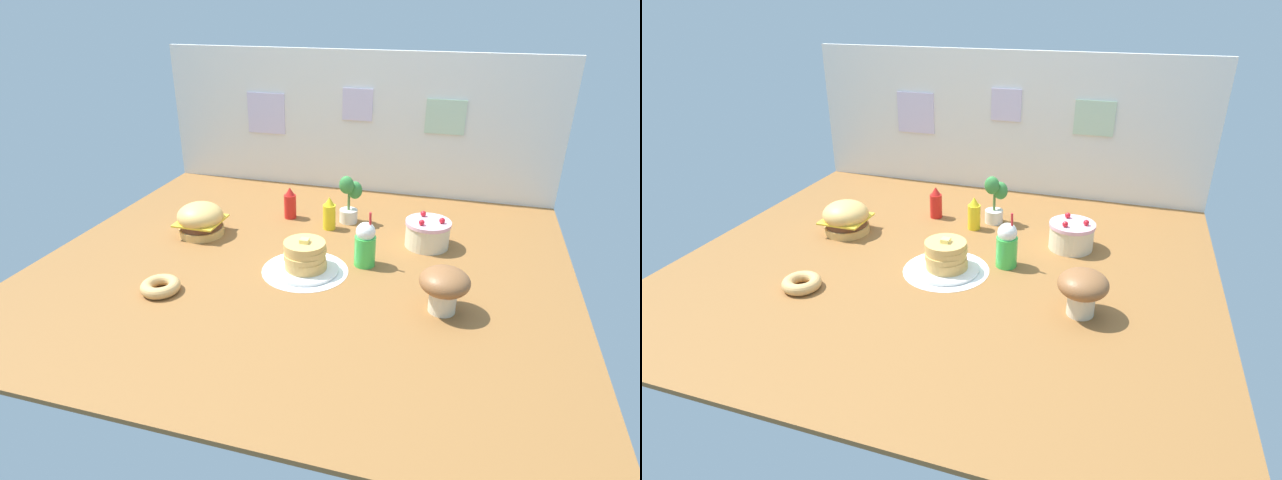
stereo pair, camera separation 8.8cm
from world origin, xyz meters
The scene contains 12 objects.
ground_plane centered at (0.00, 0.00, -0.01)m, with size 2.43×2.15×0.02m, color brown.
back_wall centered at (0.00, 1.07, 0.43)m, with size 2.43×0.04×0.85m.
doily_mat centered at (0.03, -0.06, 0.00)m, with size 0.39×0.39×0.00m, color white.
burger centered at (-0.61, 0.17, 0.08)m, with size 0.24×0.24×0.17m.
pancake_stack centered at (0.03, -0.06, 0.07)m, with size 0.30×0.30×0.16m.
layer_cake centered at (0.54, 0.35, 0.07)m, with size 0.22×0.22×0.16m.
ketchup_bottle centered at (-0.23, 0.50, 0.08)m, with size 0.07×0.07×0.18m.
mustard_bottle centered at (0.02, 0.42, 0.08)m, with size 0.07×0.07×0.18m.
cream_soda_cup centered at (0.28, 0.07, 0.11)m, with size 0.10×0.10×0.27m.
donut_pink_glaze centered at (-0.50, -0.40, 0.03)m, with size 0.17×0.17×0.05m.
potted_plant centered at (0.10, 0.53, 0.15)m, with size 0.13×0.11×0.27m.
mushroom_stool centered at (0.65, -0.22, 0.12)m, with size 0.20×0.20×0.19m.
Camera 2 is at (0.75, -1.97, 1.13)m, focal length 28.64 mm.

